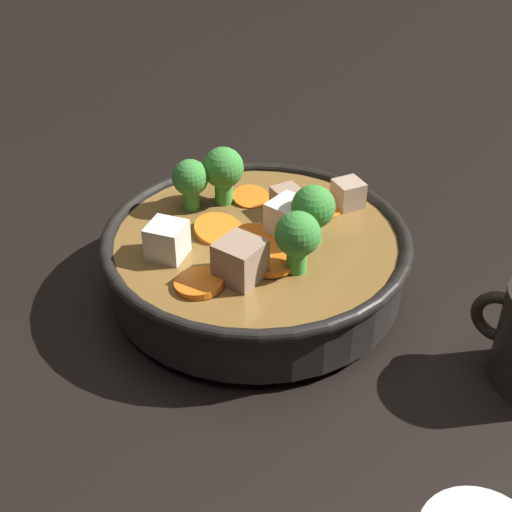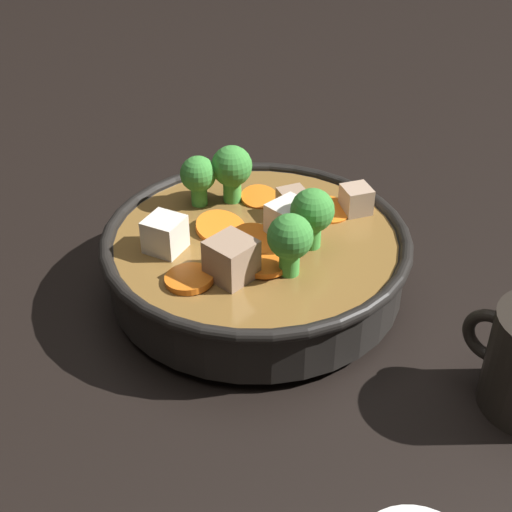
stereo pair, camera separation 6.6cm
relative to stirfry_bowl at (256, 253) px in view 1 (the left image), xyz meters
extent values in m
plane|color=black|center=(0.00, 0.00, -0.04)|extent=(3.00, 3.00, 0.00)
cylinder|color=black|center=(0.00, 0.00, -0.04)|extent=(0.15, 0.15, 0.01)
cylinder|color=black|center=(0.00, 0.00, -0.01)|extent=(0.27, 0.27, 0.05)
torus|color=black|center=(0.00, 0.00, 0.02)|extent=(0.28, 0.28, 0.01)
cylinder|color=brown|center=(0.00, 0.00, 0.00)|extent=(0.26, 0.26, 0.03)
cylinder|color=orange|center=(-0.03, 0.03, 0.02)|extent=(0.05, 0.05, 0.01)
cylinder|color=orange|center=(0.03, 0.01, 0.02)|extent=(0.05, 0.05, 0.02)
cylinder|color=orange|center=(-0.01, 0.01, 0.02)|extent=(0.05, 0.05, 0.01)
cylinder|color=orange|center=(0.00, 0.09, 0.02)|extent=(0.05, 0.05, 0.01)
cylinder|color=orange|center=(0.04, -0.05, 0.02)|extent=(0.05, 0.05, 0.01)
cylinder|color=orange|center=(-0.03, -0.08, 0.02)|extent=(0.05, 0.05, 0.01)
cylinder|color=green|center=(-0.05, -0.02, 0.03)|extent=(0.02, 0.02, 0.02)
sphere|color=#388433|center=(-0.05, -0.02, 0.05)|extent=(0.04, 0.04, 0.04)
cylinder|color=green|center=(0.06, -0.04, 0.03)|extent=(0.02, 0.02, 0.02)
sphere|color=#388433|center=(0.06, -0.04, 0.05)|extent=(0.04, 0.04, 0.04)
cylinder|color=green|center=(0.08, -0.01, 0.03)|extent=(0.02, 0.02, 0.02)
sphere|color=#388433|center=(0.08, -0.01, 0.05)|extent=(0.03, 0.03, 0.03)
cylinder|color=green|center=(-0.06, 0.02, 0.03)|extent=(0.02, 0.02, 0.02)
sphere|color=#388433|center=(-0.06, 0.02, 0.05)|extent=(0.04, 0.04, 0.04)
cube|color=silver|center=(-0.02, -0.02, 0.03)|extent=(0.04, 0.04, 0.03)
cube|color=tan|center=(-0.04, -0.10, 0.03)|extent=(0.04, 0.04, 0.03)
cube|color=silver|center=(0.05, 0.07, 0.03)|extent=(0.04, 0.04, 0.03)
cube|color=#9E7F66|center=(0.00, -0.05, 0.03)|extent=(0.03, 0.03, 0.03)
cube|color=#9E7F66|center=(-0.02, 0.06, 0.03)|extent=(0.04, 0.04, 0.04)
torus|color=black|center=(-0.22, -0.03, 0.00)|extent=(0.05, 0.01, 0.05)
camera|label=1|loc=(-0.30, 0.46, 0.37)|focal=50.00mm
camera|label=2|loc=(-0.35, 0.42, 0.37)|focal=50.00mm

